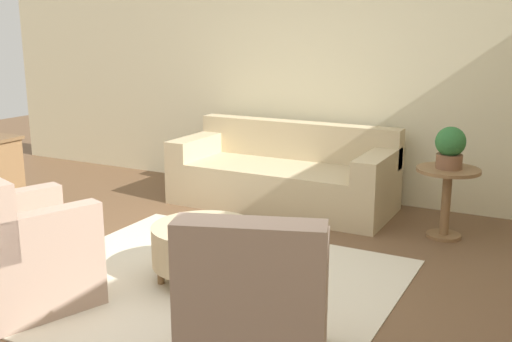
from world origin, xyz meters
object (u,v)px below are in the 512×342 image
(couch, at_px, (284,177))
(side_table, at_px, (447,190))
(ottoman_table, at_px, (204,245))
(armchair_left, at_px, (20,254))
(potted_plant_on_side_table, at_px, (450,147))
(armchair_right, at_px, (256,311))

(couch, xyz_separation_m, side_table, (1.68, -0.23, 0.12))
(couch, distance_m, side_table, 1.70)
(ottoman_table, bearing_deg, side_table, 52.08)
(armchair_left, xyz_separation_m, side_table, (2.21, 2.69, 0.06))
(armchair_left, distance_m, ottoman_table, 1.25)
(potted_plant_on_side_table, bearing_deg, couch, 172.08)
(armchair_left, xyz_separation_m, ottoman_table, (0.83, 0.92, -0.10))
(potted_plant_on_side_table, bearing_deg, side_table, 90.00)
(armchair_right, bearing_deg, side_table, 80.30)
(armchair_left, height_order, potted_plant_on_side_table, potted_plant_on_side_table)
(armchair_left, bearing_deg, ottoman_table, 47.89)
(couch, bearing_deg, potted_plant_on_side_table, -7.92)
(armchair_right, distance_m, side_table, 2.73)
(ottoman_table, distance_m, potted_plant_on_side_table, 2.30)
(couch, xyz_separation_m, armchair_right, (1.22, -2.92, 0.06))
(couch, distance_m, armchair_left, 2.97)
(armchair_right, relative_size, ottoman_table, 1.24)
(armchair_right, bearing_deg, ottoman_table, 134.77)
(side_table, bearing_deg, ottoman_table, -127.92)
(armchair_left, height_order, armchair_right, same)
(couch, xyz_separation_m, ottoman_table, (0.30, -2.00, -0.03))
(armchair_right, bearing_deg, couch, 112.66)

